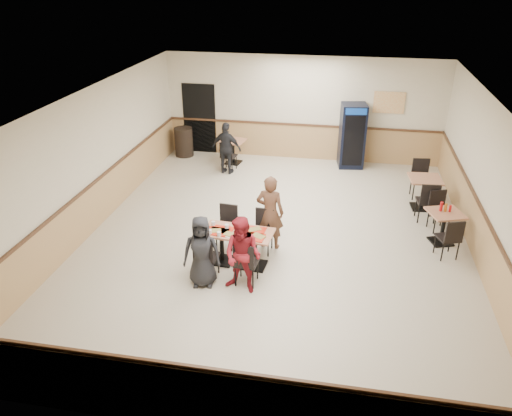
% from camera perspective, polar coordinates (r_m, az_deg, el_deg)
% --- Properties ---
extents(ground, '(10.00, 10.00, 0.00)m').
position_cam_1_polar(ground, '(10.66, 2.32, -3.51)').
color(ground, beige).
rests_on(ground, ground).
extents(room_shell, '(10.00, 10.00, 10.00)m').
position_cam_1_polar(room_shell, '(12.64, 12.08, 3.77)').
color(room_shell, silver).
rests_on(room_shell, ground).
extents(main_table, '(1.38, 0.77, 0.71)m').
position_cam_1_polar(main_table, '(9.57, -2.06, -3.96)').
color(main_table, black).
rests_on(main_table, ground).
extents(main_chairs, '(1.30, 1.65, 0.90)m').
position_cam_1_polar(main_chairs, '(9.59, -2.33, -4.04)').
color(main_chairs, black).
rests_on(main_chairs, ground).
extents(diner_woman_left, '(0.73, 0.54, 1.36)m').
position_cam_1_polar(diner_woman_left, '(8.94, -6.23, -4.97)').
color(diner_woman_left, black).
rests_on(diner_woman_left, ground).
extents(diner_woman_right, '(0.81, 0.70, 1.44)m').
position_cam_1_polar(diner_woman_right, '(8.70, -1.53, -5.45)').
color(diner_woman_right, maroon).
rests_on(diner_woman_right, ground).
extents(diner_man_opposite, '(0.60, 0.42, 1.57)m').
position_cam_1_polar(diner_man_opposite, '(10.01, 1.61, -0.51)').
color(diner_man_opposite, '#543424').
rests_on(diner_man_opposite, ground).
extents(lone_diner, '(0.90, 0.50, 1.44)m').
position_cam_1_polar(lone_diner, '(13.75, -3.38, 6.81)').
color(lone_diner, black).
rests_on(lone_diner, ground).
extents(tabletop_clutter, '(1.18, 0.61, 0.12)m').
position_cam_1_polar(tabletop_clutter, '(9.40, -2.37, -2.74)').
color(tabletop_clutter, red).
rests_on(tabletop_clutter, main_table).
extents(side_table_near, '(0.84, 0.84, 0.70)m').
position_cam_1_polar(side_table_near, '(11.00, 20.69, -1.57)').
color(side_table_near, black).
rests_on(side_table_near, ground).
extents(side_table_near_chair_south, '(0.53, 0.53, 0.89)m').
position_cam_1_polar(side_table_near_chair_south, '(10.51, 21.10, -3.09)').
color(side_table_near_chair_south, black).
rests_on(side_table_near_chair_south, ground).
extents(side_table_near_chair_north, '(0.53, 0.53, 0.89)m').
position_cam_1_polar(side_table_near_chair_north, '(11.50, 20.27, -0.38)').
color(side_table_near_chair_north, black).
rests_on(side_table_near_chair_north, ground).
extents(side_table_far, '(0.78, 0.78, 0.78)m').
position_cam_1_polar(side_table_far, '(12.39, 18.63, 2.15)').
color(side_table_far, black).
rests_on(side_table_far, ground).
extents(side_table_far_chair_south, '(0.49, 0.49, 0.98)m').
position_cam_1_polar(side_table_far_chair_south, '(11.84, 18.94, 0.84)').
color(side_table_far_chair_south, black).
rests_on(side_table_far_chair_south, ground).
extents(side_table_far_chair_north, '(0.49, 0.49, 0.98)m').
position_cam_1_polar(side_table_far_chair_north, '(12.96, 18.32, 3.15)').
color(side_table_far_chair_north, black).
rests_on(side_table_far_chair_north, ground).
extents(condiment_caddy, '(0.23, 0.06, 0.20)m').
position_cam_1_polar(condiment_caddy, '(10.90, 20.76, 0.07)').
color(condiment_caddy, red).
rests_on(condiment_caddy, side_table_near).
extents(back_table, '(0.75, 0.75, 0.70)m').
position_cam_1_polar(back_table, '(14.56, -2.62, 6.87)').
color(back_table, black).
rests_on(back_table, ground).
extents(back_table_chair_lone, '(0.47, 0.47, 0.88)m').
position_cam_1_polar(back_table_chair_lone, '(14.05, -3.13, 6.04)').
color(back_table_chair_lone, black).
rests_on(back_table_chair_lone, ground).
extents(pepsi_cooler, '(0.77, 0.78, 1.80)m').
position_cam_1_polar(pepsi_cooler, '(14.44, 10.93, 8.11)').
color(pepsi_cooler, black).
rests_on(pepsi_cooler, ground).
extents(trash_bin, '(0.55, 0.55, 0.86)m').
position_cam_1_polar(trash_bin, '(15.31, -8.24, 7.49)').
color(trash_bin, black).
rests_on(trash_bin, ground).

